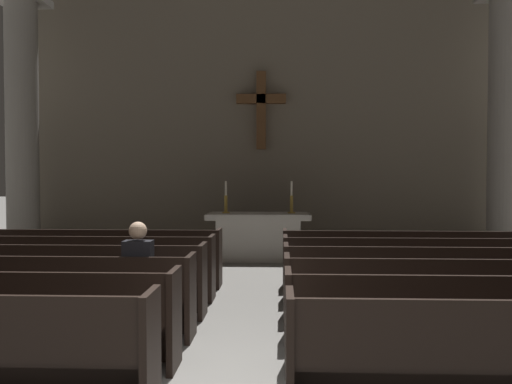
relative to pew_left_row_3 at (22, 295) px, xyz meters
The scene contains 16 objects.
pew_left_row_3 is the anchor object (origin of this frame).
pew_left_row_4 0.96m from the pew_left_row_3, 90.00° to the left, with size 3.89×0.50×0.95m.
pew_left_row_5 1.93m from the pew_left_row_3, 90.00° to the left, with size 3.89×0.50×0.95m.
pew_left_row_6 2.89m from the pew_left_row_3, 90.00° to the left, with size 3.89×0.50×0.95m.
pew_right_row_2 5.00m from the pew_left_row_3, 11.12° to the right, with size 3.89×0.50×0.95m.
pew_right_row_3 4.91m from the pew_left_row_3, ahead, with size 3.89×0.50×0.95m.
pew_right_row_4 5.00m from the pew_left_row_3, 11.12° to the left, with size 3.89×0.50×0.95m.
pew_right_row_5 5.27m from the pew_left_row_3, 21.46° to the left, with size 3.89×0.50×0.95m.
pew_right_row_6 5.70m from the pew_left_row_3, 30.52° to the left, with size 3.89×0.50×0.95m.
column_left_third 7.03m from the pew_left_row_3, 114.87° to the left, with size 1.06×1.06×5.77m.
column_right_third 10.04m from the pew_left_row_3, 38.02° to the left, with size 1.06×1.06×5.77m.
altar 6.24m from the pew_left_row_3, 66.86° to the left, with size 2.20×0.90×1.01m.
candlestick_left 6.05m from the pew_left_row_3, 73.02° to the left, with size 0.16×0.16×0.68m.
candlestick_right 6.59m from the pew_left_row_3, 61.22° to the left, with size 0.16×0.16×0.68m.
apse_with_cross 8.39m from the pew_left_row_3, 72.11° to the left, with size 11.62×0.47×6.12m.
lone_worshipper 1.36m from the pew_left_row_3, ahead, with size 0.32×0.43×1.32m.
Camera 1 is at (0.46, -4.26, 1.85)m, focal length 39.30 mm.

